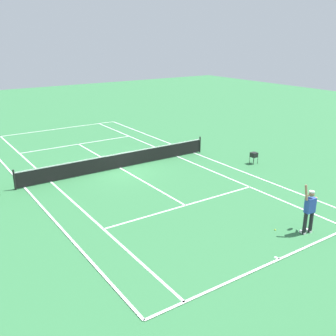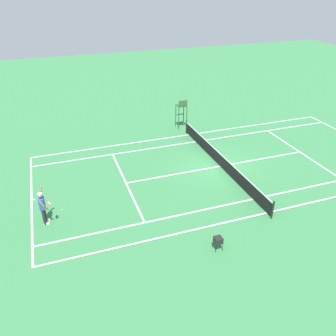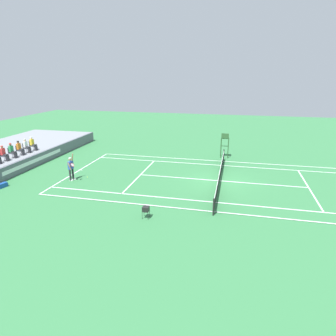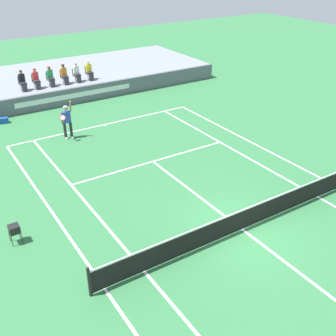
{
  "view_description": "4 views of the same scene",
  "coord_description": "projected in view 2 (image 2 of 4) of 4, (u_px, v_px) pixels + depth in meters",
  "views": [
    {
      "loc": [
        9.9,
        19.57,
        7.46
      ],
      "look_at": [
        -0.72,
        3.92,
        1.0
      ],
      "focal_mm": 41.97,
      "sensor_mm": 36.0,
      "label": 1
    },
    {
      "loc": [
        -17.97,
        10.01,
        11.26
      ],
      "look_at": [
        -0.72,
        3.92,
        1.0
      ],
      "focal_mm": 37.22,
      "sensor_mm": 36.0,
      "label": 2
    },
    {
      "loc": [
        -21.62,
        -0.93,
        7.86
      ],
      "look_at": [
        -0.72,
        3.92,
        1.0
      ],
      "focal_mm": 31.37,
      "sensor_mm": 36.0,
      "label": 3
    },
    {
      "loc": [
        -8.85,
        -8.81,
        9.15
      ],
      "look_at": [
        -0.72,
        3.92,
        1.0
      ],
      "focal_mm": 44.2,
      "sensor_mm": 36.0,
      "label": 4
    }
  ],
  "objects": [
    {
      "name": "court",
      "position": [
        220.0,
        166.0,
        23.19
      ],
      "size": [
        11.08,
        23.88,
        0.03
      ],
      "color": "#337542",
      "rests_on": "ground"
    },
    {
      "name": "tennis_ball",
      "position": [
        62.0,
        210.0,
        18.9
      ],
      "size": [
        0.07,
        0.07,
        0.07
      ],
      "primitive_type": "sphere",
      "color": "#D1E533",
      "rests_on": "ground"
    },
    {
      "name": "tennis_player",
      "position": [
        43.0,
        207.0,
        17.48
      ],
      "size": [
        0.8,
        0.62,
        2.08
      ],
      "color": "#232328",
      "rests_on": "ground"
    },
    {
      "name": "net",
      "position": [
        220.0,
        160.0,
        22.94
      ],
      "size": [
        11.98,
        0.1,
        1.07
      ],
      "color": "black",
      "rests_on": "ground"
    },
    {
      "name": "ball_hopper",
      "position": [
        218.0,
        240.0,
        15.97
      ],
      "size": [
        0.36,
        0.36,
        0.7
      ],
      "color": "black",
      "rests_on": "ground"
    },
    {
      "name": "ground_plane",
      "position": [
        220.0,
        167.0,
        23.19
      ],
      "size": [
        80.0,
        80.0,
        0.0
      ],
      "primitive_type": "plane",
      "color": "#337542"
    },
    {
      "name": "umpire_chair",
      "position": [
        182.0,
        110.0,
        28.25
      ],
      "size": [
        0.77,
        0.77,
        2.44
      ],
      "color": "#2D562D",
      "rests_on": "ground"
    }
  ]
}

